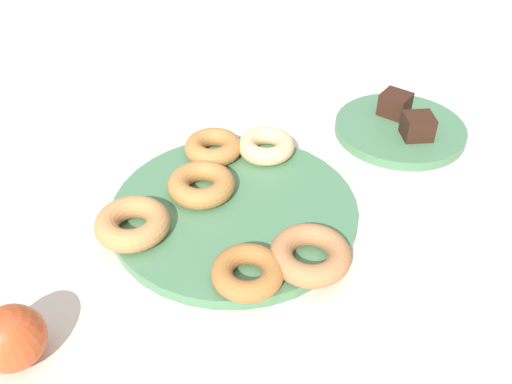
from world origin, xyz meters
The scene contains 12 objects.
ground_plane centered at (0.00, 0.00, 0.00)m, with size 2.40×2.40×0.00m, color beige.
donut_plate centered at (0.00, 0.00, 0.01)m, with size 0.32×0.32×0.02m, color #4C7F56.
donut_0 centered at (-0.01, -0.05, 0.03)m, with size 0.09×0.09×0.03m, color #BC7A3D.
donut_1 centered at (0.07, 0.12, 0.03)m, with size 0.09×0.09×0.03m, color #B27547.
donut_2 centered at (-0.13, 0.01, 0.03)m, with size 0.08×0.08×0.03m, color #EABC84.
donut_3 centered at (0.09, -0.10, 0.03)m, with size 0.09×0.09×0.03m, color #C6844C.
donut_4 centered at (-0.10, -0.07, 0.03)m, with size 0.08×0.08×0.03m, color #BC7A3D.
donut_5 centered at (0.12, 0.06, 0.03)m, with size 0.08×0.08×0.02m, color #AD6B33.
cake_plate centered at (-0.26, 0.18, 0.01)m, with size 0.20×0.20×0.02m, color #4C7F56.
brownie_near centered at (-0.29, 0.17, 0.03)m, with size 0.04×0.04×0.04m, color #381E14.
brownie_far centered at (-0.24, 0.21, 0.03)m, with size 0.04×0.04×0.04m, color #381E14.
apple centered at (0.27, -0.13, 0.03)m, with size 0.07×0.07×0.07m, color #CC4C23.
Camera 1 is at (0.52, 0.20, 0.49)m, focal length 39.06 mm.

